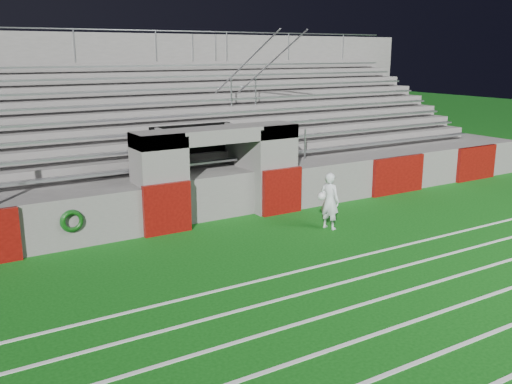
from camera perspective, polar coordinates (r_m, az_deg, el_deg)
ground at (r=13.52m, az=3.32°, el=-6.20°), size 90.00×90.00×0.00m
field_markings at (r=10.20m, az=20.17°, el=-14.03°), size 28.00×8.09×0.01m
stadium_structure at (r=20.00m, az=-9.88°, el=4.62°), size 26.00×8.48×5.42m
goalkeeper_with_ball at (r=15.29m, az=7.35°, el=-0.87°), size 0.71×0.64×1.54m
hose_coil at (r=14.20m, az=-17.92°, el=-2.78°), size 0.56×0.15×0.56m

